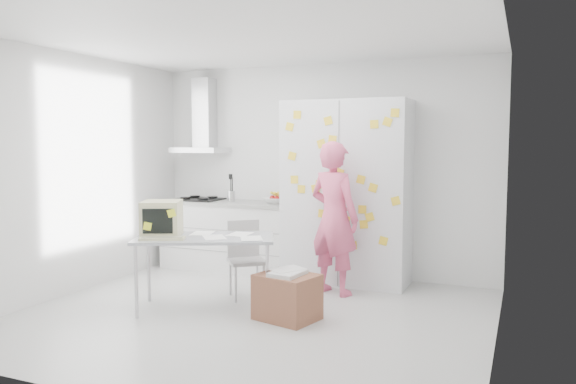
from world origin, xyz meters
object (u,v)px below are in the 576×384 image
at_px(person, 334,218).
at_px(cardboard_box, 287,296).
at_px(chair, 245,254).
at_px(desk, 177,227).

bearing_deg(person, cardboard_box, 103.69).
bearing_deg(person, chair, 49.47).
height_order(person, chair, person).
height_order(chair, cardboard_box, chair).
relative_size(desk, chair, 1.85).
bearing_deg(chair, person, -9.79).
bearing_deg(desk, cardboard_box, -20.65).
bearing_deg(cardboard_box, chair, 142.27).
xyz_separation_m(chair, cardboard_box, (0.75, -0.58, -0.25)).
xyz_separation_m(person, chair, (-0.86, -0.49, -0.38)).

